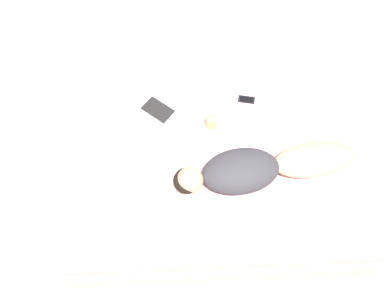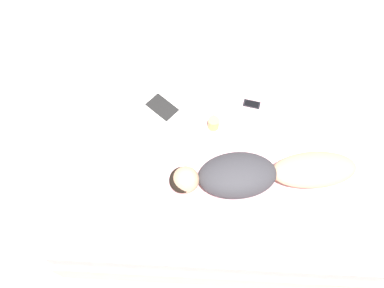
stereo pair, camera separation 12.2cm
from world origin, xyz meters
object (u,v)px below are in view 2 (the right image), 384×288
Objects in this scene: cell_phone at (252,104)px; open_magazine at (152,116)px; coffee_mug at (214,123)px; person at (256,174)px.

open_magazine is at bearing 112.63° from cell_phone.
cell_phone is at bearing -53.73° from coffee_mug.
coffee_mug is (0.42, 0.30, -0.04)m from person.
open_magazine and cell_phone have the same top height.
person is 0.51m from coffee_mug.
open_magazine is 0.48m from coffee_mug.
open_magazine is 0.78m from cell_phone.
person is 9.37× the size of cell_phone.
person is at bearing -82.77° from open_magazine.
open_magazine is 4.00× the size of cell_phone.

